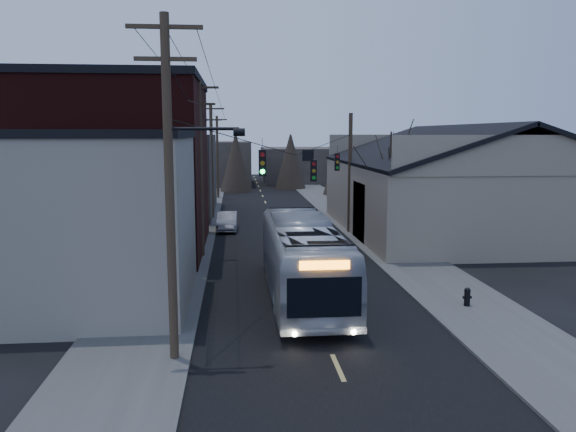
# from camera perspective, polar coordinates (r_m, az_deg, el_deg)

# --- Properties ---
(ground) EXTENTS (160.00, 160.00, 0.00)m
(ground) POSITION_cam_1_polar(r_m,az_deg,el_deg) (15.94, 6.45, -17.95)
(ground) COLOR black
(ground) RESTS_ON ground
(road_surface) EXTENTS (9.00, 110.00, 0.02)m
(road_surface) POSITION_cam_1_polar(r_m,az_deg,el_deg) (44.64, -1.37, -0.75)
(road_surface) COLOR black
(road_surface) RESTS_ON ground
(sidewalk_left) EXTENTS (4.00, 110.00, 0.12)m
(sidewalk_left) POSITION_cam_1_polar(r_m,az_deg,el_deg) (44.67, -9.72, -0.79)
(sidewalk_left) COLOR #474744
(sidewalk_left) RESTS_ON ground
(sidewalk_right) EXTENTS (4.00, 110.00, 0.12)m
(sidewalk_right) POSITION_cam_1_polar(r_m,az_deg,el_deg) (45.54, 6.81, -0.56)
(sidewalk_right) COLOR #474744
(sidewalk_right) RESTS_ON ground
(building_clapboard) EXTENTS (8.00, 8.00, 7.00)m
(building_clapboard) POSITION_cam_1_polar(r_m,az_deg,el_deg) (24.01, -19.69, -0.65)
(building_clapboard) COLOR gray
(building_clapboard) RESTS_ON ground
(building_brick) EXTENTS (10.00, 12.00, 10.00)m
(building_brick) POSITION_cam_1_polar(r_m,az_deg,el_deg) (34.75, -16.95, 4.59)
(building_brick) COLOR black
(building_brick) RESTS_ON ground
(building_left_far) EXTENTS (9.00, 14.00, 7.00)m
(building_left_far) POSITION_cam_1_polar(r_m,az_deg,el_deg) (50.53, -12.70, 4.10)
(building_left_far) COLOR #38332D
(building_left_far) RESTS_ON ground
(warehouse) EXTENTS (16.16, 20.60, 7.73)m
(warehouse) POSITION_cam_1_polar(r_m,az_deg,el_deg) (42.37, 16.94, 2.07)
(warehouse) COLOR gray
(warehouse) RESTS_ON ground
(building_far_left) EXTENTS (10.00, 12.00, 6.00)m
(building_far_left) POSITION_cam_1_polar(r_m,az_deg,el_deg) (79.14, -7.49, 5.32)
(building_far_left) COLOR #38332D
(building_far_left) RESTS_ON ground
(building_far_right) EXTENTS (12.00, 14.00, 5.00)m
(building_far_right) POSITION_cam_1_polar(r_m,az_deg,el_deg) (84.70, 1.50, 5.24)
(building_far_right) COLOR #38332D
(building_far_right) RESTS_ON ground
(bare_tree) EXTENTS (0.40, 0.40, 7.20)m
(bare_tree) POSITION_cam_1_polar(r_m,az_deg,el_deg) (35.46, 10.29, 2.61)
(bare_tree) COLOR black
(bare_tree) RESTS_ON ground
(utility_lines) EXTENTS (11.24, 45.28, 10.50)m
(utility_lines) POSITION_cam_1_polar(r_m,az_deg,el_deg) (38.18, -5.47, 5.15)
(utility_lines) COLOR #382B1E
(utility_lines) RESTS_ON ground
(bus) EXTENTS (2.86, 12.22, 3.40)m
(bus) POSITION_cam_1_polar(r_m,az_deg,el_deg) (24.35, 1.49, -4.35)
(bus) COLOR #AAAEB6
(bus) RESTS_ON ground
(parked_car) EXTENTS (1.53, 4.13, 1.35)m
(parked_car) POSITION_cam_1_polar(r_m,az_deg,el_deg) (41.53, -6.20, -0.55)
(parked_car) COLOR #94979B
(parked_car) RESTS_ON ground
(fire_hydrant) EXTENTS (0.35, 0.26, 0.76)m
(fire_hydrant) POSITION_cam_1_polar(r_m,az_deg,el_deg) (24.15, 17.74, -7.74)
(fire_hydrant) COLOR black
(fire_hydrant) RESTS_ON sidewalk_right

